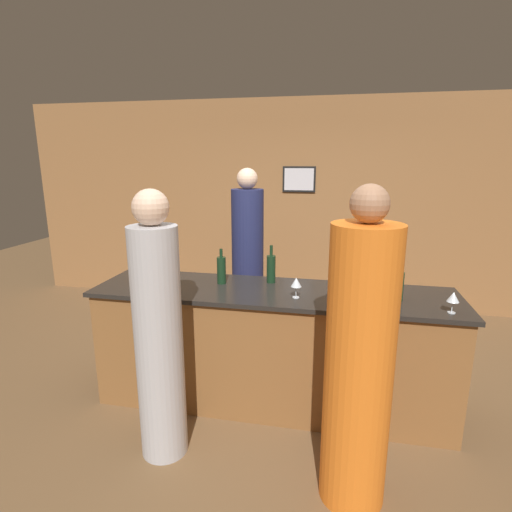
# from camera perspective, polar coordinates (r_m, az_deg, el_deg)

# --- Properties ---
(ground_plane) EXTENTS (14.00, 14.00, 0.00)m
(ground_plane) POSITION_cam_1_polar(r_m,az_deg,el_deg) (3.64, 2.21, -19.89)
(ground_plane) COLOR brown
(back_wall) EXTENTS (8.00, 0.08, 2.80)m
(back_wall) POSITION_cam_1_polar(r_m,az_deg,el_deg) (5.53, 6.59, 7.24)
(back_wall) COLOR olive
(back_wall) RESTS_ON ground_plane
(bar_counter) EXTENTS (2.89, 0.73, 0.99)m
(bar_counter) POSITION_cam_1_polar(r_m,az_deg,el_deg) (3.39, 2.29, -12.85)
(bar_counter) COLOR brown
(bar_counter) RESTS_ON ground_plane
(bartender) EXTENTS (0.32, 0.32, 1.93)m
(bartender) POSITION_cam_1_polar(r_m,az_deg,el_deg) (4.06, -1.19, -2.10)
(bartender) COLOR #1E234C
(bartender) RESTS_ON ground_plane
(guest_0) EXTENTS (0.32, 0.32, 1.84)m
(guest_0) POSITION_cam_1_polar(r_m,az_deg,el_deg) (2.77, -13.75, -11.13)
(guest_0) COLOR #B2B2B7
(guest_0) RESTS_ON ground_plane
(guest_1) EXTENTS (0.39, 0.39, 1.89)m
(guest_1) POSITION_cam_1_polar(r_m,az_deg,el_deg) (2.41, 14.48, -14.88)
(guest_1) COLOR orange
(guest_1) RESTS_ON ground_plane
(wine_bottle_0) EXTENTS (0.08, 0.08, 0.32)m
(wine_bottle_0) POSITION_cam_1_polar(r_m,az_deg,el_deg) (3.37, 2.17, -1.76)
(wine_bottle_0) COLOR black
(wine_bottle_0) RESTS_ON bar_counter
(wine_bottle_1) EXTENTS (0.08, 0.08, 0.29)m
(wine_bottle_1) POSITION_cam_1_polar(r_m,az_deg,el_deg) (3.11, 19.67, -4.03)
(wine_bottle_1) COLOR #19381E
(wine_bottle_1) RESTS_ON bar_counter
(wine_bottle_2) EXTENTS (0.08, 0.08, 0.30)m
(wine_bottle_2) POSITION_cam_1_polar(r_m,az_deg,el_deg) (3.35, -4.96, -1.96)
(wine_bottle_2) COLOR black
(wine_bottle_2) RESTS_ON bar_counter
(ice_bucket) EXTENTS (0.16, 0.16, 0.18)m
(ice_bucket) POSITION_cam_1_polar(r_m,az_deg,el_deg) (3.52, -15.44, -2.14)
(ice_bucket) COLOR #9E9993
(ice_bucket) RESTS_ON bar_counter
(wine_glass_0) EXTENTS (0.08, 0.08, 0.15)m
(wine_glass_0) POSITION_cam_1_polar(r_m,az_deg,el_deg) (3.01, 26.35, -5.33)
(wine_glass_0) COLOR silver
(wine_glass_0) RESTS_ON bar_counter
(wine_glass_1) EXTENTS (0.08, 0.08, 0.16)m
(wine_glass_1) POSITION_cam_1_polar(r_m,az_deg,el_deg) (3.01, 5.77, -3.81)
(wine_glass_1) COLOR silver
(wine_glass_1) RESTS_ON bar_counter
(wine_glass_2) EXTENTS (0.07, 0.07, 0.17)m
(wine_glass_2) POSITION_cam_1_polar(r_m,az_deg,el_deg) (3.35, -12.12, -2.18)
(wine_glass_2) COLOR silver
(wine_glass_2) RESTS_ON bar_counter
(wine_glass_3) EXTENTS (0.08, 0.08, 0.15)m
(wine_glass_3) POSITION_cam_1_polar(r_m,az_deg,el_deg) (2.87, 11.66, -4.93)
(wine_glass_3) COLOR silver
(wine_glass_3) RESTS_ON bar_counter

